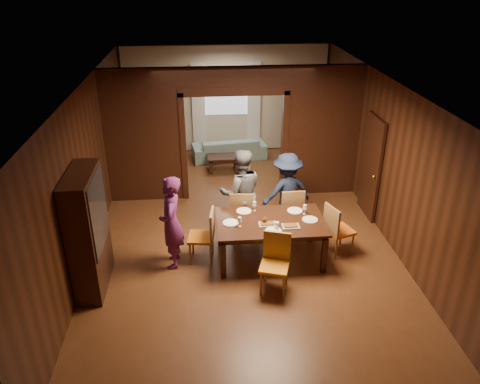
{
  "coord_description": "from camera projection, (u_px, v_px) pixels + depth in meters",
  "views": [
    {
      "loc": [
        -0.72,
        -7.95,
        4.77
      ],
      "look_at": [
        -0.05,
        -0.4,
        1.05
      ],
      "focal_mm": 35.0,
      "sensor_mm": 36.0,
      "label": 1
    }
  ],
  "objects": [
    {
      "name": "chair_left",
      "position": [
        201.0,
        236.0,
        8.17
      ],
      "size": [
        0.49,
        0.49,
        0.97
      ],
      "primitive_type": null,
      "rotation": [
        0.0,
        0.0,
        -1.7
      ],
      "color": "#BF6512",
      "rests_on": "floor"
    },
    {
      "name": "wineglass_left",
      "position": [
        240.0,
        222.0,
        7.87
      ],
      "size": [
        0.08,
        0.08,
        0.18
      ],
      "primitive_type": null,
      "color": "silver",
      "rests_on": "dining_table"
    },
    {
      "name": "ceiling",
      "position": [
        241.0,
        85.0,
        7.99
      ],
      "size": [
        5.5,
        9.0,
        0.02
      ],
      "primitive_type": "cube",
      "color": "silver",
      "rests_on": "room_walls"
    },
    {
      "name": "person_grey",
      "position": [
        241.0,
        193.0,
        8.84
      ],
      "size": [
        0.9,
        0.74,
        1.73
      ],
      "primitive_type": "imported",
      "rotation": [
        0.0,
        0.0,
        3.25
      ],
      "color": "#54555B",
      "rests_on": "floor"
    },
    {
      "name": "platter_b",
      "position": [
        291.0,
        226.0,
        7.9
      ],
      "size": [
        0.3,
        0.2,
        0.04
      ],
      "primitive_type": "cube",
      "color": "gray",
      "rests_on": "dining_table"
    },
    {
      "name": "room_walls",
      "position": [
        233.0,
        128.0,
        10.29
      ],
      "size": [
        5.52,
        9.01,
        2.9
      ],
      "color": "black",
      "rests_on": "floor"
    },
    {
      "name": "sofa",
      "position": [
        229.0,
        148.0,
        12.59
      ],
      "size": [
        2.03,
        1.0,
        0.57
      ],
      "primitive_type": "imported",
      "rotation": [
        0.0,
        0.0,
        3.27
      ],
      "color": "#7CA2A2",
      "rests_on": "floor"
    },
    {
      "name": "plate_far_l",
      "position": [
        244.0,
        211.0,
        8.4
      ],
      "size": [
        0.27,
        0.27,
        0.01
      ],
      "primitive_type": "cylinder",
      "color": "white",
      "rests_on": "dining_table"
    },
    {
      "name": "chair_far_l",
      "position": [
        242.0,
        212.0,
        8.94
      ],
      "size": [
        0.5,
        0.5,
        0.97
      ],
      "primitive_type": null,
      "rotation": [
        0.0,
        0.0,
        2.99
      ],
      "color": "red",
      "rests_on": "floor"
    },
    {
      "name": "plate_far_r",
      "position": [
        295.0,
        211.0,
        8.41
      ],
      "size": [
        0.27,
        0.27,
        0.01
      ],
      "primitive_type": "cylinder",
      "color": "white",
      "rests_on": "dining_table"
    },
    {
      "name": "curtain_right",
      "position": [
        254.0,
        107.0,
        12.71
      ],
      "size": [
        0.35,
        0.06,
        2.4
      ],
      "primitive_type": "cube",
      "color": "white",
      "rests_on": "back_wall"
    },
    {
      "name": "dining_table",
      "position": [
        270.0,
        240.0,
        8.25
      ],
      "size": [
        1.87,
        1.16,
        0.76
      ],
      "primitive_type": "cube",
      "color": "black",
      "rests_on": "floor"
    },
    {
      "name": "curtain_left",
      "position": [
        199.0,
        108.0,
        12.59
      ],
      "size": [
        0.35,
        0.06,
        2.4
      ],
      "primitive_type": "cube",
      "color": "white",
      "rests_on": "back_wall"
    },
    {
      "name": "plate_right",
      "position": [
        310.0,
        220.0,
        8.11
      ],
      "size": [
        0.27,
        0.27,
        0.01
      ],
      "primitive_type": "cylinder",
      "color": "silver",
      "rests_on": "dining_table"
    },
    {
      "name": "wineglass_far",
      "position": [
        254.0,
        206.0,
        8.38
      ],
      "size": [
        0.08,
        0.08,
        0.18
      ],
      "primitive_type": null,
      "color": "silver",
      "rests_on": "dining_table"
    },
    {
      "name": "chair_near",
      "position": [
        275.0,
        265.0,
        7.38
      ],
      "size": [
        0.55,
        0.55,
        0.97
      ],
      "primitive_type": null,
      "rotation": [
        0.0,
        0.0,
        -0.32
      ],
      "color": "orange",
      "rests_on": "floor"
    },
    {
      "name": "plate_left",
      "position": [
        231.0,
        223.0,
        8.02
      ],
      "size": [
        0.27,
        0.27,
        0.01
      ],
      "primitive_type": "cylinder",
      "color": "white",
      "rests_on": "dining_table"
    },
    {
      "name": "person_navy",
      "position": [
        287.0,
        191.0,
        9.07
      ],
      "size": [
        1.13,
        0.84,
        1.57
      ],
      "primitive_type": "imported",
      "rotation": [
        0.0,
        0.0,
        3.42
      ],
      "color": "#161F38",
      "rests_on": "floor"
    },
    {
      "name": "door_right",
      "position": [
        371.0,
        167.0,
        9.47
      ],
      "size": [
        0.06,
        0.9,
        2.1
      ],
      "primitive_type": "cube",
      "color": "black",
      "rests_on": "floor"
    },
    {
      "name": "window_far",
      "position": [
        226.0,
        91.0,
        12.49
      ],
      "size": [
        1.2,
        0.03,
        1.3
      ],
      "primitive_type": "cube",
      "color": "silver",
      "rests_on": "back_wall"
    },
    {
      "name": "chair_far_r",
      "position": [
        290.0,
        209.0,
        9.04
      ],
      "size": [
        0.45,
        0.45,
        0.97
      ],
      "primitive_type": null,
      "rotation": [
        0.0,
        0.0,
        3.17
      ],
      "color": "#C64912",
      "rests_on": "floor"
    },
    {
      "name": "hutch",
      "position": [
        88.0,
        232.0,
        7.29
      ],
      "size": [
        0.4,
        1.2,
        2.0
      ],
      "primitive_type": "cube",
      "color": "black",
      "rests_on": "floor"
    },
    {
      "name": "chair_right",
      "position": [
        340.0,
        229.0,
        8.38
      ],
      "size": [
        0.56,
        0.56,
        0.97
      ],
      "primitive_type": null,
      "rotation": [
        0.0,
        0.0,
        1.91
      ],
      "color": "orange",
      "rests_on": "floor"
    },
    {
      "name": "person_purple",
      "position": [
        171.0,
        223.0,
        7.88
      ],
      "size": [
        0.42,
        0.62,
        1.67
      ],
      "primitive_type": "imported",
      "rotation": [
        0.0,
        0.0,
        -1.6
      ],
      "color": "#5F205E",
      "rests_on": "floor"
    },
    {
      "name": "floor",
      "position": [
        241.0,
        231.0,
        9.27
      ],
      "size": [
        9.0,
        9.0,
        0.0
      ],
      "primitive_type": "plane",
      "color": "#563118",
      "rests_on": "ground"
    },
    {
      "name": "tumbler",
      "position": [
        277.0,
        226.0,
        7.79
      ],
      "size": [
        0.07,
        0.07,
        0.14
      ],
      "primitive_type": "cylinder",
      "color": "silver",
      "rests_on": "dining_table"
    },
    {
      "name": "plate_near",
      "position": [
        274.0,
        230.0,
        7.78
      ],
      "size": [
        0.27,
        0.27,
        0.01
      ],
      "primitive_type": "cylinder",
      "color": "silver",
      "rests_on": "dining_table"
    },
    {
      "name": "wineglass_right",
      "position": [
        305.0,
        209.0,
        8.27
      ],
      "size": [
        0.08,
        0.08,
        0.18
      ],
      "primitive_type": null,
      "color": "white",
      "rests_on": "dining_table"
    },
    {
      "name": "coffee_table",
      "position": [
        223.0,
        163.0,
        11.85
      ],
      "size": [
        0.8,
        0.5,
        0.4
      ],
      "primitive_type": "cube",
      "color": "black",
      "rests_on": "floor"
    },
    {
      "name": "platter_a",
      "position": [
        267.0,
        224.0,
        7.96
      ],
      "size": [
        0.3,
        0.2,
        0.04
      ],
      "primitive_type": "cube",
      "color": "gray",
      "rests_on": "dining_table"
    },
    {
      "name": "condiment_jar",
      "position": [
        265.0,
        221.0,
        7.98
      ],
      "size": [
        0.08,
        0.08,
        0.11
      ],
      "primitive_type": null,
      "color": "#4F2E12",
      "rests_on": "dining_table"
    },
    {
      "name": "serving_bowl",
      "position": [
        276.0,
        214.0,
        8.21
      ],
      "size": [
        0.33,
        0.33,
        0.08
      ],
      "primitive_type": "imported",
      "color": "black",
      "rests_on": "dining_table"
    }
  ]
}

